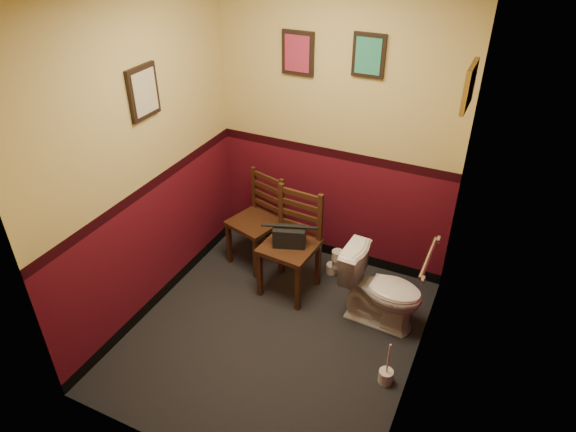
# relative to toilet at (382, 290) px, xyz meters

# --- Properties ---
(floor) EXTENTS (2.20, 2.40, 0.00)m
(floor) POSITION_rel_toilet_xyz_m (-0.72, -0.51, -0.33)
(floor) COLOR black
(floor) RESTS_ON ground
(wall_back) EXTENTS (2.20, 0.00, 2.70)m
(wall_back) POSITION_rel_toilet_xyz_m (-0.72, 0.69, 1.02)
(wall_back) COLOR #4E0C18
(wall_back) RESTS_ON ground
(wall_front) EXTENTS (2.20, 0.00, 2.70)m
(wall_front) POSITION_rel_toilet_xyz_m (-0.72, -1.71, 1.02)
(wall_front) COLOR #4E0C18
(wall_front) RESTS_ON ground
(wall_left) EXTENTS (0.00, 2.40, 2.70)m
(wall_left) POSITION_rel_toilet_xyz_m (-1.82, -0.51, 1.02)
(wall_left) COLOR #4E0C18
(wall_left) RESTS_ON ground
(wall_right) EXTENTS (0.00, 2.40, 2.70)m
(wall_right) POSITION_rel_toilet_xyz_m (0.38, -0.51, 1.02)
(wall_right) COLOR #4E0C18
(wall_right) RESTS_ON ground
(grab_bar) EXTENTS (0.05, 0.56, 0.06)m
(grab_bar) POSITION_rel_toilet_xyz_m (0.35, -0.26, 0.62)
(grab_bar) COLOR silver
(grab_bar) RESTS_ON wall_right
(framed_print_back_a) EXTENTS (0.28, 0.04, 0.36)m
(framed_print_back_a) POSITION_rel_toilet_xyz_m (-1.07, 0.67, 1.62)
(framed_print_back_a) COLOR black
(framed_print_back_a) RESTS_ON wall_back
(framed_print_back_b) EXTENTS (0.26, 0.04, 0.34)m
(framed_print_back_b) POSITION_rel_toilet_xyz_m (-0.47, 0.67, 1.67)
(framed_print_back_b) COLOR black
(framed_print_back_b) RESTS_ON wall_back
(framed_print_left) EXTENTS (0.04, 0.30, 0.38)m
(framed_print_left) POSITION_rel_toilet_xyz_m (-1.80, -0.41, 1.52)
(framed_print_left) COLOR black
(framed_print_left) RESTS_ON wall_left
(framed_print_right) EXTENTS (0.04, 0.34, 0.28)m
(framed_print_right) POSITION_rel_toilet_xyz_m (0.36, 0.09, 1.72)
(framed_print_right) COLOR olive
(framed_print_right) RESTS_ON wall_right
(toilet) EXTENTS (0.70, 0.42, 0.66)m
(toilet) POSITION_rel_toilet_xyz_m (0.00, 0.00, 0.00)
(toilet) COLOR white
(toilet) RESTS_ON floor
(toilet_brush) EXTENTS (0.11, 0.11, 0.38)m
(toilet_brush) POSITION_rel_toilet_xyz_m (0.24, -0.60, -0.27)
(toilet_brush) COLOR silver
(toilet_brush) RESTS_ON floor
(chair_left) EXTENTS (0.52, 0.52, 0.89)m
(chair_left) POSITION_rel_toilet_xyz_m (-1.31, 0.33, 0.12)
(chair_left) COLOR #452414
(chair_left) RESTS_ON floor
(chair_right) EXTENTS (0.48, 0.48, 0.95)m
(chair_right) POSITION_rel_toilet_xyz_m (-0.85, 0.08, 0.15)
(chair_right) COLOR #452414
(chair_right) RESTS_ON floor
(handbag) EXTENTS (0.30, 0.22, 0.20)m
(handbag) POSITION_rel_toilet_xyz_m (-0.85, 0.04, 0.25)
(handbag) COLOR black
(handbag) RESTS_ON chair_right
(tp_stack) EXTENTS (0.22, 0.13, 0.29)m
(tp_stack) POSITION_rel_toilet_xyz_m (-0.53, 0.42, -0.21)
(tp_stack) COLOR silver
(tp_stack) RESTS_ON floor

